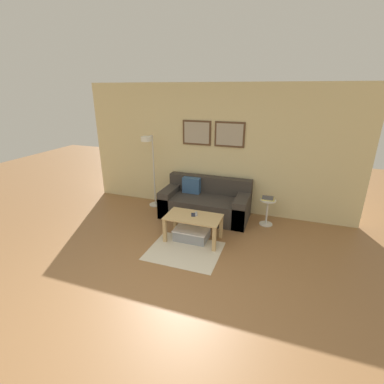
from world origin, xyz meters
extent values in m
plane|color=olive|center=(0.00, 0.00, 0.00)|extent=(16.00, 16.00, 0.00)
cube|color=beige|center=(0.00, 3.27, 1.27)|extent=(5.60, 0.06, 2.55)
cube|color=#513823|center=(-0.38, 3.23, 1.60)|extent=(0.59, 0.02, 0.49)
cube|color=#ADA38E|center=(-0.38, 3.22, 1.60)|extent=(0.52, 0.01, 0.42)
cube|color=#513823|center=(0.29, 3.23, 1.60)|extent=(0.59, 0.02, 0.49)
cube|color=#ADA38E|center=(0.29, 3.22, 1.60)|extent=(0.52, 0.01, 0.42)
cube|color=beige|center=(0.02, 1.45, 0.00)|extent=(1.13, 0.93, 0.01)
cube|color=#38332D|center=(-0.04, 2.78, 0.21)|extent=(1.72, 0.84, 0.42)
cube|color=#38332D|center=(-0.04, 3.10, 0.58)|extent=(1.72, 0.20, 0.33)
cube|color=#38332D|center=(-0.78, 2.78, 0.27)|extent=(0.24, 0.84, 0.54)
cube|color=#38332D|center=(0.70, 2.78, 0.27)|extent=(0.24, 0.84, 0.54)
cube|color=#335684|center=(-0.39, 2.93, 0.58)|extent=(0.36, 0.14, 0.32)
cube|color=tan|center=(0.04, 1.83, 0.43)|extent=(0.93, 0.52, 0.02)
cube|color=tan|center=(-0.39, 1.61, 0.21)|extent=(0.06, 0.06, 0.42)
cube|color=tan|center=(0.47, 1.61, 0.21)|extent=(0.06, 0.06, 0.42)
cube|color=tan|center=(-0.39, 2.05, 0.21)|extent=(0.06, 0.06, 0.42)
cube|color=tan|center=(0.47, 2.05, 0.21)|extent=(0.06, 0.06, 0.42)
cube|color=gray|center=(0.01, 1.86, 0.09)|extent=(0.56, 0.42, 0.18)
cube|color=silver|center=(0.01, 1.86, 0.19)|extent=(0.58, 0.44, 0.02)
cylinder|color=silver|center=(-1.25, 2.98, 0.01)|extent=(0.27, 0.27, 0.02)
cylinder|color=silver|center=(-1.25, 2.98, 0.78)|extent=(0.03, 0.03, 1.52)
cylinder|color=silver|center=(-1.25, 2.85, 1.54)|extent=(0.02, 0.25, 0.02)
cylinder|color=white|center=(-1.25, 2.73, 1.51)|extent=(0.21, 0.21, 0.09)
cylinder|color=silver|center=(1.16, 2.83, 0.01)|extent=(0.25, 0.25, 0.01)
cylinder|color=silver|center=(1.16, 2.83, 0.25)|extent=(0.04, 0.04, 0.47)
cylinder|color=silver|center=(1.16, 2.83, 0.50)|extent=(0.29, 0.29, 0.02)
cube|color=#D8C666|center=(1.15, 2.85, 0.52)|extent=(0.25, 0.20, 0.02)
cube|color=#4C4C51|center=(1.14, 2.84, 0.54)|extent=(0.20, 0.17, 0.02)
cube|color=#99999E|center=(0.06, 1.92, 0.45)|extent=(0.09, 0.15, 0.02)
cube|color=#1E2338|center=(0.02, 1.88, 0.44)|extent=(0.11, 0.15, 0.01)
camera|label=1|loc=(1.42, -2.12, 2.44)|focal=26.00mm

